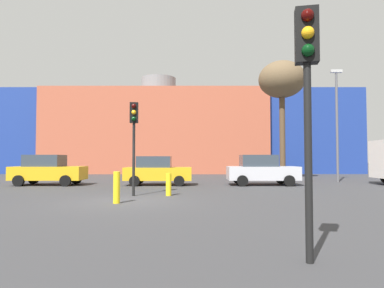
% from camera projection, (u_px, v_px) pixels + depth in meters
% --- Properties ---
extents(ground_plane, '(200.00, 200.00, 0.00)m').
position_uv_depth(ground_plane, '(126.00, 201.00, 12.95)').
color(ground_plane, '#38383A').
extents(building_backdrop, '(43.57, 10.60, 10.94)m').
position_uv_depth(building_backdrop, '(158.00, 133.00, 39.41)').
color(building_backdrop, '#B2563D').
rests_on(building_backdrop, ground_plane).
extents(parked_car_1, '(4.22, 2.07, 1.83)m').
position_uv_depth(parked_car_1, '(47.00, 170.00, 20.54)').
color(parked_car_1, gold).
rests_on(parked_car_1, ground_plane).
extents(parked_car_2, '(4.02, 1.97, 1.74)m').
position_uv_depth(parked_car_2, '(157.00, 171.00, 20.55)').
color(parked_car_2, gold).
rests_on(parked_car_2, ground_plane).
extents(parked_car_3, '(4.22, 2.07, 1.83)m').
position_uv_depth(parked_car_3, '(261.00, 170.00, 20.57)').
color(parked_car_3, silver).
rests_on(parked_car_3, ground_plane).
extents(traffic_light_near_right, '(0.40, 0.39, 4.07)m').
position_uv_depth(traffic_light_near_right, '(307.00, 74.00, 5.43)').
color(traffic_light_near_right, black).
rests_on(traffic_light_near_right, ground_plane).
extents(traffic_light_island, '(0.38, 0.37, 4.07)m').
position_uv_depth(traffic_light_island, '(133.00, 127.00, 14.81)').
color(traffic_light_island, black).
rests_on(traffic_light_island, ground_plane).
extents(bare_tree_0, '(3.58, 3.58, 9.18)m').
position_uv_depth(bare_tree_0, '(281.00, 81.00, 26.40)').
color(bare_tree_0, brown).
rests_on(bare_tree_0, ground_plane).
extents(bollard_yellow_0, '(0.24, 0.24, 0.98)m').
position_uv_depth(bollard_yellow_0, '(168.00, 184.00, 14.81)').
color(bollard_yellow_0, yellow).
rests_on(bollard_yellow_0, ground_plane).
extents(bollard_yellow_1, '(0.24, 0.24, 1.15)m').
position_uv_depth(bollard_yellow_1, '(116.00, 187.00, 12.31)').
color(bollard_yellow_1, yellow).
rests_on(bollard_yellow_1, ground_plane).
extents(street_lamp, '(0.80, 0.24, 7.73)m').
position_uv_depth(street_lamp, '(336.00, 118.00, 23.30)').
color(street_lamp, '#59595E').
rests_on(street_lamp, ground_plane).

